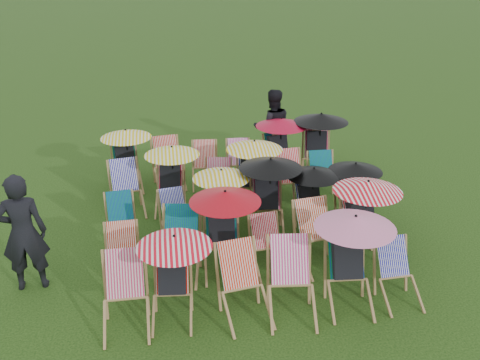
{
  "coord_description": "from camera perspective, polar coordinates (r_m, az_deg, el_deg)",
  "views": [
    {
      "loc": [
        -1.25,
        -8.34,
        4.81
      ],
      "look_at": [
        0.04,
        0.4,
        0.9
      ],
      "focal_mm": 40.0,
      "sensor_mm": 36.0,
      "label": 1
    }
  ],
  "objects": [
    {
      "name": "deckchair_23",
      "position": [
        10.98,
        8.94,
        0.21
      ],
      "size": [
        0.62,
        0.85,
        0.91
      ],
      "rotation": [
        0.0,
        0.0,
        -0.02
      ],
      "color": "#9F7A4A",
      "rests_on": "ground"
    },
    {
      "name": "deckchair_18",
      "position": [
        10.54,
        -12.01,
        -0.94
      ],
      "size": [
        0.78,
        0.98,
        0.96
      ],
      "rotation": [
        0.0,
        0.0,
        0.18
      ],
      "color": "#9F7A4A",
      "rests_on": "ground"
    },
    {
      "name": "deckchair_5",
      "position": [
        8.17,
        16.59,
        -9.66
      ],
      "size": [
        0.61,
        0.82,
        0.86
      ],
      "rotation": [
        0.0,
        0.0,
        0.06
      ],
      "color": "#9F7A4A",
      "rests_on": "ground"
    },
    {
      "name": "person_rear",
      "position": [
        12.46,
        3.46,
        5.58
      ],
      "size": [
        0.89,
        0.7,
        1.81
      ],
      "primitive_type": "imported",
      "rotation": [
        0.0,
        0.0,
        3.15
      ],
      "color": "black",
      "rests_on": "ground"
    },
    {
      "name": "deckchair_27",
      "position": [
        11.67,
        -0.07,
        1.87
      ],
      "size": [
        0.61,
        0.83,
        0.87
      ],
      "rotation": [
        0.0,
        0.0,
        -0.05
      ],
      "color": "#9F7A4A",
      "rests_on": "ground"
    },
    {
      "name": "deckchair_16",
      "position": [
        9.72,
        7.72,
        -1.94
      ],
      "size": [
        0.98,
        1.05,
        1.16
      ],
      "rotation": [
        0.0,
        0.0,
        0.13
      ],
      "color": "#9F7A4A",
      "rests_on": "ground"
    },
    {
      "name": "deckchair_15",
      "position": [
        9.58,
        3.0,
        -1.5
      ],
      "size": [
        1.13,
        1.19,
        1.34
      ],
      "rotation": [
        0.0,
        0.0,
        -0.1
      ],
      "color": "#9F7A4A",
      "rests_on": "ground"
    },
    {
      "name": "person_left",
      "position": [
        8.48,
        -22.13,
        -5.25
      ],
      "size": [
        0.72,
        0.51,
        1.86
      ],
      "primitive_type": "imported",
      "rotation": [
        0.0,
        0.0,
        3.24
      ],
      "color": "black",
      "rests_on": "ground"
    },
    {
      "name": "deckchair_29",
      "position": [
        11.97,
        8.31,
        3.8
      ],
      "size": [
        1.2,
        1.28,
        1.42
      ],
      "rotation": [
        0.0,
        0.0,
        -0.19
      ],
      "color": "#9F7A4A",
      "rests_on": "ground"
    },
    {
      "name": "deckchair_13",
      "position": [
        9.51,
        -6.83,
        -3.88
      ],
      "size": [
        0.68,
        0.84,
        0.81
      ],
      "rotation": [
        0.0,
        0.0,
        0.21
      ],
      "color": "#9F7A4A",
      "rests_on": "ground"
    },
    {
      "name": "deckchair_10",
      "position": [
        8.71,
        8.44,
        -6.04
      ],
      "size": [
        0.8,
        1.01,
        1.0
      ],
      "rotation": [
        0.0,
        0.0,
        0.16
      ],
      "color": "#9F7A4A",
      "rests_on": "ground"
    },
    {
      "name": "deckchair_7",
      "position": [
        8.44,
        -6.5,
        -6.96
      ],
      "size": [
        0.83,
        1.03,
        1.01
      ],
      "rotation": [
        0.0,
        0.0,
        -0.19
      ],
      "color": "#9F7A4A",
      "rests_on": "ground"
    },
    {
      "name": "ground",
      "position": [
        9.7,
        0.11,
        -5.82
      ],
      "size": [
        100.0,
        100.0,
        0.0
      ],
      "primitive_type": "plane",
      "color": "black",
      "rests_on": "ground"
    },
    {
      "name": "deckchair_19",
      "position": [
        10.42,
        -7.43,
        0.26
      ],
      "size": [
        1.07,
        1.13,
        1.26
      ],
      "rotation": [
        0.0,
        0.0,
        -0.13
      ],
      "color": "#9F7A4A",
      "rests_on": "ground"
    },
    {
      "name": "deckchair_28",
      "position": [
        11.81,
        4.33,
        3.47
      ],
      "size": [
        1.13,
        1.21,
        1.33
      ],
      "rotation": [
        0.0,
        0.0,
        0.14
      ],
      "color": "#9F7A4A",
      "rests_on": "ground"
    },
    {
      "name": "deckchair_24",
      "position": [
        11.52,
        -12.02,
        2.26
      ],
      "size": [
        1.06,
        1.15,
        1.26
      ],
      "rotation": [
        0.0,
        0.0,
        0.17
      ],
      "color": "#9F7A4A",
      "rests_on": "ground"
    },
    {
      "name": "deckchair_20",
      "position": [
        10.58,
        -2.42,
        -0.54
      ],
      "size": [
        0.71,
        0.9,
        0.88
      ],
      "rotation": [
        0.0,
        0.0,
        -0.17
      ],
      "color": "#9F7A4A",
      "rests_on": "ground"
    },
    {
      "name": "deckchair_3",
      "position": [
        7.57,
        5.55,
        -10.83
      ],
      "size": [
        0.77,
        1.01,
        1.03
      ],
      "rotation": [
        0.0,
        0.0,
        -0.1
      ],
      "color": "#9F7A4A",
      "rests_on": "ground"
    },
    {
      "name": "deckchair_0",
      "position": [
        7.48,
        -12.15,
        -12.02
      ],
      "size": [
        0.66,
        0.91,
        0.98
      ],
      "rotation": [
        0.0,
        0.0,
        0.01
      ],
      "color": "#9F7A4A",
      "rests_on": "ground"
    },
    {
      "name": "deckchair_9",
      "position": [
        8.56,
        3.12,
        -7.05
      ],
      "size": [
        0.63,
        0.82,
        0.83
      ],
      "rotation": [
        0.0,
        0.0,
        0.12
      ],
      "color": "#9F7A4A",
      "rests_on": "ground"
    },
    {
      "name": "deckchair_25",
      "position": [
        11.57,
        -7.66,
        1.75
      ],
      "size": [
        0.77,
        0.99,
        0.99
      ],
      "rotation": [
        0.0,
        0.0,
        0.14
      ],
      "color": "#9F7A4A",
      "rests_on": "ground"
    },
    {
      "name": "deckchair_21",
      "position": [
        10.5,
        1.3,
        0.8
      ],
      "size": [
        1.11,
        1.17,
        1.32
      ],
      "rotation": [
        0.0,
        0.0,
        -0.12
      ],
      "color": "#9F7A4A",
      "rests_on": "ground"
    },
    {
      "name": "deckchair_6",
      "position": [
        8.43,
        -12.45,
        -8.05
      ],
      "size": [
        0.6,
        0.81,
        0.86
      ],
      "rotation": [
        0.0,
        0.0,
        0.04
      ],
      "color": "#9F7A4A",
      "rests_on": "ground"
    },
    {
      "name": "deckchair_1",
      "position": [
        7.46,
        -7.2,
        -10.21
      ],
      "size": [
        1.04,
        1.09,
        1.23
      ],
      "rotation": [
        0.0,
        0.0,
        -0.09
      ],
      "color": "#9F7A4A",
      "rests_on": "ground"
    },
    {
      "name": "deckchair_4",
      "position": [
        7.79,
        11.74,
        -8.36
      ],
      "size": [
        1.15,
        1.2,
        1.36
      ],
      "rotation": [
        0.0,
        0.0,
        -0.07
      ],
      "color": "#9F7A4A",
      "rests_on": "ground"
    },
    {
      "name": "deckchair_22",
      "position": [
        10.66,
        5.42,
        -0.01
      ],
      "size": [
        0.73,
        0.98,
        1.02
      ],
      "rotation": [
        0.0,
        0.0,
        0.06
      ],
      "color": "#9F7A4A",
      "rests_on": "ground"
    },
    {
      "name": "deckchair_11",
      "position": [
        8.96,
        13.23,
        -4.1
      ],
      "size": [
        1.12,
        1.21,
        1.33
      ],
      "rotation": [
        0.0,
        0.0,
        0.14
      ],
      "color": "#9F7A4A",
      "rests_on": "ground"
    },
    {
      "name": "deckchair_12",
      "position": [
        9.49,
        -12.52,
        -4.31
      ],
      "size": [
        0.64,
        0.83,
        0.83
      ],
      "rotation": [
        0.0,
        0.0,
        0.12
      ],
      "color": "#9F7A4A",
      "rests_on": "ground"
    },
    {
      "name": "deckchair_17",
      "position": [
        10.02,
        12.03,
        -1.4
      ],
      "size": [
        0.99,
        1.07,
        1.17
      ],
      "rotation": [
        0.0,
        0.0,
        0.15
      ],
      "color": "#9F7A4A",
      "rests_on": "ground"
    },
    {
      "name": "deckchair_8",
      "position": [
        8.39,
        -1.81,
        -5.42
      ],
      "size": [
        1.12,
        1.17,
        1.33
      ],
      "rotation": [
        0.0,
        0.0,
        -0.05
      ],
      "color": "#9F7A4A",
      "rests_on": "ground"
    },
    {
      "name": "deckchair_14",
      "position": [
        9.47,
        -2.25,
        -2.29
      ],
      "size": [
        1.01,
        1.08,
        1.2
      ],
      "rotation": [
        0.0,
        0.0,
        -0.17
      ],
      "color": "#9F7A4A",
      "rests_on": "ground"
    },
    {
      "name": "deckchair_26",
      "position": [
        11.52,
        -3.75,
        1.58
      ],
      "size": [
        0.65,
        0.86,
        0.9
      ],
      "rotation": [
        0.0,
        0.0,
        -0.07
      ],
      "color": "#9F7A4A",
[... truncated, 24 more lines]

